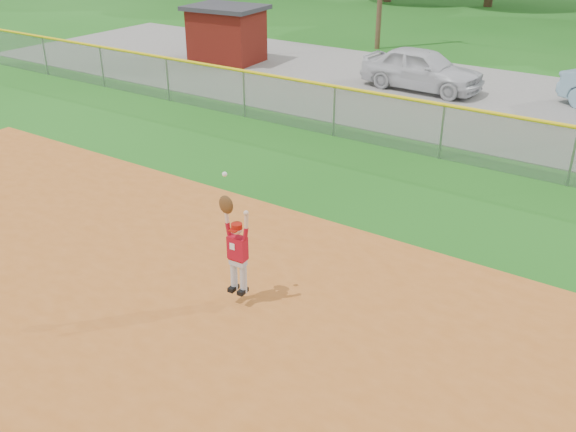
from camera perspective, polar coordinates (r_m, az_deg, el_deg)
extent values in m
plane|color=#1B6116|center=(10.36, -8.47, -11.65)|extent=(120.00, 120.00, 0.00)
cube|color=gray|center=(23.46, 18.85, 9.27)|extent=(44.00, 10.00, 0.03)
imported|color=silver|center=(24.50, 11.84, 12.68)|extent=(4.56, 2.00, 1.53)
cube|color=#51120B|center=(28.64, -5.47, 15.63)|extent=(2.98, 2.35, 2.18)
cube|color=#333338|center=(28.45, -5.58, 17.96)|extent=(3.36, 2.73, 0.17)
cube|color=gray|center=(17.76, 13.51, 7.25)|extent=(40.00, 0.03, 1.50)
cylinder|color=yellow|center=(17.54, 13.76, 9.57)|extent=(40.00, 0.10, 0.10)
cylinder|color=gray|center=(28.03, -20.78, 13.15)|extent=(0.06, 0.06, 1.50)
cylinder|color=gray|center=(25.44, -16.19, 12.60)|extent=(0.06, 0.06, 1.50)
cylinder|color=gray|center=(23.04, -10.64, 11.83)|extent=(0.06, 0.06, 1.50)
cylinder|color=gray|center=(20.90, -3.92, 10.74)|extent=(0.06, 0.06, 1.50)
cylinder|color=gray|center=(19.11, 4.12, 9.24)|extent=(0.06, 0.06, 1.50)
cylinder|color=gray|center=(17.76, 13.51, 7.25)|extent=(0.06, 0.06, 1.50)
cylinder|color=gray|center=(16.97, 23.98, 4.78)|extent=(0.06, 0.06, 1.50)
cylinder|color=silver|center=(11.06, -4.82, -5.30)|extent=(0.13, 0.13, 0.54)
cylinder|color=silver|center=(10.96, -3.98, -5.58)|extent=(0.13, 0.13, 0.54)
cube|color=black|center=(11.16, -4.87, -6.40)|extent=(0.12, 0.22, 0.08)
cube|color=black|center=(11.06, -4.04, -6.68)|extent=(0.12, 0.22, 0.08)
cube|color=silver|center=(10.85, -4.46, -4.08)|extent=(0.29, 0.17, 0.11)
cube|color=maroon|center=(10.82, -4.47, -3.78)|extent=(0.30, 0.18, 0.04)
cube|color=#A30B1D|center=(10.72, -4.51, -2.83)|extent=(0.33, 0.19, 0.41)
cube|color=white|center=(10.65, -4.99, -2.72)|extent=(0.10, 0.01, 0.12)
sphere|color=beige|center=(10.55, -4.58, -1.16)|extent=(0.20, 0.20, 0.18)
cylinder|color=#9D1309|center=(10.53, -4.59, -0.90)|extent=(0.20, 0.20, 0.09)
cube|color=#9D1309|center=(10.47, -4.88, -1.29)|extent=(0.15, 0.12, 0.02)
cylinder|color=#A30B1D|center=(10.66, -5.33, -1.12)|extent=(0.11, 0.08, 0.22)
cylinder|color=beige|center=(10.57, -5.48, 0.00)|extent=(0.08, 0.07, 0.24)
ellipsoid|color=#4C2D14|center=(10.48, -5.53, 1.01)|extent=(0.29, 0.14, 0.32)
sphere|color=white|center=(10.26, -5.65, 3.72)|extent=(0.09, 0.09, 0.08)
cylinder|color=#A30B1D|center=(10.48, -3.79, -1.57)|extent=(0.11, 0.08, 0.22)
cylinder|color=beige|center=(10.36, -3.73, -0.48)|extent=(0.08, 0.07, 0.24)
sphere|color=beige|center=(10.30, -3.75, 0.27)|extent=(0.09, 0.09, 0.09)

